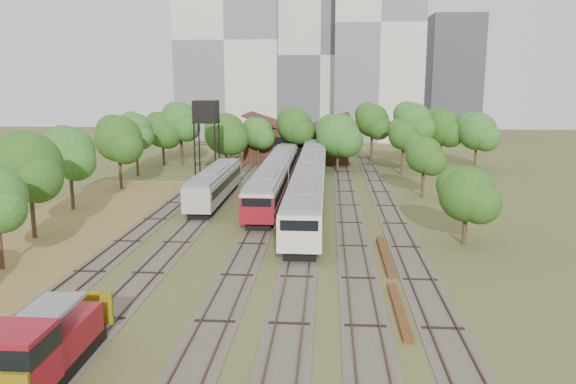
# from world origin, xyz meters

# --- Properties ---
(ground) EXTENTS (240.00, 240.00, 0.00)m
(ground) POSITION_xyz_m (0.00, 0.00, 0.00)
(ground) COLOR #475123
(ground) RESTS_ON ground
(dry_grass_patch) EXTENTS (14.00, 60.00, 0.04)m
(dry_grass_patch) POSITION_xyz_m (-18.00, 8.00, 0.02)
(dry_grass_patch) COLOR brown
(dry_grass_patch) RESTS_ON ground
(tracks) EXTENTS (24.60, 80.00, 0.19)m
(tracks) POSITION_xyz_m (-0.67, 25.00, 0.04)
(tracks) COLOR #4C473D
(tracks) RESTS_ON ground
(railcar_red_set) EXTENTS (2.98, 34.58, 3.69)m
(railcar_red_set) POSITION_xyz_m (-2.00, 30.84, 1.95)
(railcar_red_set) COLOR black
(railcar_red_set) RESTS_ON ground
(railcar_green_set) EXTENTS (3.19, 52.08, 3.95)m
(railcar_green_set) POSITION_xyz_m (2.00, 31.55, 2.09)
(railcar_green_set) COLOR black
(railcar_green_set) RESTS_ON ground
(railcar_rear) EXTENTS (2.75, 16.08, 3.39)m
(railcar_rear) POSITION_xyz_m (-2.00, 58.09, 1.79)
(railcar_rear) COLOR black
(railcar_rear) RESTS_ON ground
(shunter_locomotive) EXTENTS (2.55, 8.10, 3.34)m
(shunter_locomotive) POSITION_xyz_m (-8.00, -10.84, 1.58)
(shunter_locomotive) COLOR black
(shunter_locomotive) RESTS_ON ground
(old_grey_coach) EXTENTS (2.76, 18.00, 3.41)m
(old_grey_coach) POSITION_xyz_m (-8.00, 26.10, 1.86)
(old_grey_coach) COLOR black
(old_grey_coach) RESTS_ON ground
(water_tower) EXTENTS (2.97, 2.97, 10.28)m
(water_tower) POSITION_xyz_m (-11.17, 36.99, 8.67)
(water_tower) COLOR black
(water_tower) RESTS_ON ground
(rail_pile_near) EXTENTS (0.52, 7.79, 0.26)m
(rail_pile_near) POSITION_xyz_m (8.00, -1.99, 0.13)
(rail_pile_near) COLOR brown
(rail_pile_near) RESTS_ON ground
(rail_pile_far) EXTENTS (0.57, 9.05, 0.29)m
(rail_pile_far) POSITION_xyz_m (8.20, 7.86, 0.15)
(rail_pile_far) COLOR brown
(rail_pile_far) RESTS_ON ground
(maintenance_shed) EXTENTS (16.45, 11.55, 7.58)m
(maintenance_shed) POSITION_xyz_m (-1.00, 57.98, 2.91)
(maintenance_shed) COLOR #321E12
(maintenance_shed) RESTS_ON ground
(tree_band_left) EXTENTS (8.22, 76.40, 8.74)m
(tree_band_left) POSITION_xyz_m (-20.34, 25.32, 5.46)
(tree_band_left) COLOR #382616
(tree_band_left) RESTS_ON ground
(tree_band_far) EXTENTS (49.07, 11.28, 9.57)m
(tree_band_far) POSITION_xyz_m (4.07, 50.72, 5.82)
(tree_band_far) COLOR #382616
(tree_band_far) RESTS_ON ground
(tree_band_right) EXTENTS (4.86, 37.38, 7.44)m
(tree_band_right) POSITION_xyz_m (14.40, 27.40, 4.65)
(tree_band_right) COLOR #382616
(tree_band_right) RESTS_ON ground
(tower_left) EXTENTS (22.00, 16.00, 42.00)m
(tower_left) POSITION_xyz_m (-18.00, 95.00, 21.00)
(tower_left) COLOR beige
(tower_left) RESTS_ON ground
(tower_centre) EXTENTS (20.00, 18.00, 36.00)m
(tower_centre) POSITION_xyz_m (2.00, 100.00, 18.00)
(tower_centre) COLOR beige
(tower_centre) RESTS_ON ground
(tower_right) EXTENTS (18.00, 16.00, 48.00)m
(tower_right) POSITION_xyz_m (14.00, 92.00, 24.00)
(tower_right) COLOR beige
(tower_right) RESTS_ON ground
(tower_far_right) EXTENTS (12.00, 12.00, 28.00)m
(tower_far_right) POSITION_xyz_m (34.00, 110.00, 14.00)
(tower_far_right) COLOR #3C3E43
(tower_far_right) RESTS_ON ground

